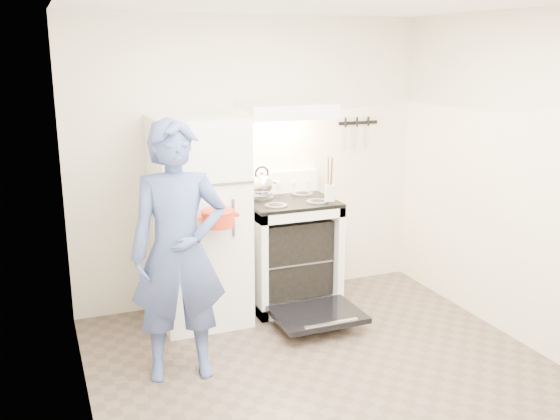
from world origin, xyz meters
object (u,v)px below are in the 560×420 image
Objects in this scene: dutch_oven at (218,219)px; stove_body at (289,254)px; refrigerator at (199,221)px; tea_kettle at (262,183)px; person at (179,252)px.

stove_body is at bearing 32.37° from dutch_oven.
tea_kettle is at bearing 13.97° from refrigerator.
person is (-0.97, -1.02, -0.20)m from tea_kettle.
refrigerator is at bearing -166.03° from tea_kettle.
tea_kettle is at bearing 54.91° from person.
stove_body is at bearing -30.86° from tea_kettle.
tea_kettle reaches higher than dutch_oven.
stove_body is 1.54m from person.
dutch_oven is at bearing -147.63° from stove_body.
refrigerator is 5.91× the size of tea_kettle.
dutch_oven is (-0.58, -0.62, -0.11)m from tea_kettle.
refrigerator reaches higher than dutch_oven.
dutch_oven is (0.39, 0.39, 0.09)m from person.
tea_kettle is at bearing 149.14° from stove_body.
stove_body is 1.07m from dutch_oven.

